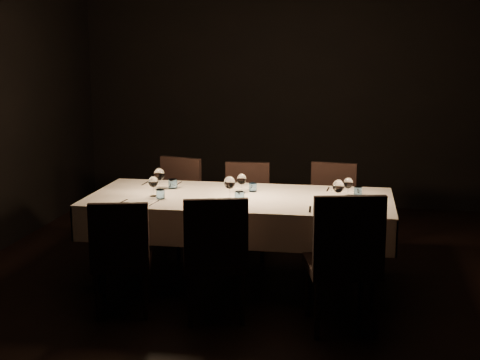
% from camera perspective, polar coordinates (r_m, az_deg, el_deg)
% --- Properties ---
extents(room, '(5.01, 6.01, 3.01)m').
position_cam_1_polar(room, '(5.46, 0.00, 6.17)').
color(room, black).
rests_on(room, ground).
extents(dining_table, '(2.52, 1.12, 0.76)m').
position_cam_1_polar(dining_table, '(5.59, 0.00, -2.14)').
color(dining_table, black).
rests_on(dining_table, ground).
extents(chair_near_left, '(0.52, 0.52, 0.89)m').
position_cam_1_polar(chair_near_left, '(5.04, -10.12, -6.08)').
color(chair_near_left, black).
rests_on(chair_near_left, ground).
extents(place_setting_near_left, '(0.31, 0.40, 0.17)m').
position_cam_1_polar(place_setting_near_left, '(5.52, -7.65, -0.92)').
color(place_setting_near_left, silver).
rests_on(place_setting_near_left, dining_table).
extents(chair_near_center, '(0.56, 0.56, 0.95)m').
position_cam_1_polar(chair_near_center, '(4.87, -2.14, -6.22)').
color(chair_near_center, black).
rests_on(chair_near_center, ground).
extents(place_setting_near_center, '(0.36, 0.41, 0.19)m').
position_cam_1_polar(place_setting_near_center, '(5.36, -1.02, -1.08)').
color(place_setting_near_center, silver).
rests_on(place_setting_near_center, dining_table).
extents(chair_near_right, '(0.58, 0.58, 1.02)m').
position_cam_1_polar(chair_near_right, '(4.72, 8.91, -6.49)').
color(chair_near_right, black).
rests_on(chair_near_right, ground).
extents(place_setting_near_right, '(0.35, 0.41, 0.19)m').
position_cam_1_polar(place_setting_near_right, '(5.27, 8.41, -1.42)').
color(place_setting_near_right, silver).
rests_on(place_setting_near_right, dining_table).
extents(chair_far_left, '(0.54, 0.54, 0.92)m').
position_cam_1_polar(chair_far_left, '(6.58, -5.52, -1.73)').
color(chair_far_left, black).
rests_on(chair_far_left, ground).
extents(place_setting_far_left, '(0.35, 0.42, 0.20)m').
position_cam_1_polar(place_setting_far_left, '(5.93, -6.57, 0.05)').
color(place_setting_far_left, silver).
rests_on(place_setting_far_left, dining_table).
extents(chair_far_center, '(0.45, 0.45, 0.89)m').
position_cam_1_polar(chair_far_center, '(6.44, 0.56, -2.09)').
color(chair_far_center, black).
rests_on(chair_far_center, ground).
extents(place_setting_far_center, '(0.32, 0.39, 0.17)m').
position_cam_1_polar(place_setting_far_center, '(5.77, 0.35, -0.28)').
color(place_setting_far_center, silver).
rests_on(place_setting_far_center, dining_table).
extents(chair_far_right, '(0.49, 0.49, 0.91)m').
position_cam_1_polar(chair_far_right, '(6.39, 7.80, -2.25)').
color(chair_far_right, black).
rests_on(chair_far_right, ground).
extents(place_setting_far_right, '(0.30, 0.39, 0.17)m').
position_cam_1_polar(place_setting_far_right, '(5.70, 9.26, -0.60)').
color(place_setting_far_right, silver).
rests_on(place_setting_far_right, dining_table).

